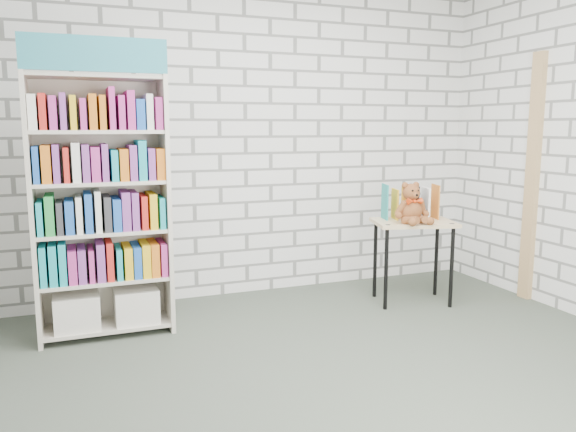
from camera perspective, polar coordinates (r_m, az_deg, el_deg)
name	(u,v)px	position (r m, az deg, el deg)	size (l,w,h in m)	color
ground	(347,384)	(3.44, 6.02, -16.59)	(4.50, 4.50, 0.00)	#3F473C
room_shell	(353,70)	(3.12, 6.57, 14.50)	(4.52, 4.02, 2.81)	silver
bookshelf	(102,205)	(4.15, -18.39, 1.05)	(0.92, 0.36, 2.06)	beige
display_table	(413,232)	(4.85, 12.61, -1.63)	(0.75, 0.61, 0.70)	#D9B682
table_books	(410,203)	(4.91, 12.32, 1.29)	(0.49, 0.31, 0.27)	teal
teddy_bear	(412,207)	(4.70, 12.47, 0.93)	(0.31, 0.29, 0.34)	brown
door_trim	(532,179)	(5.22, 23.55, 3.51)	(0.05, 0.12, 2.10)	tan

